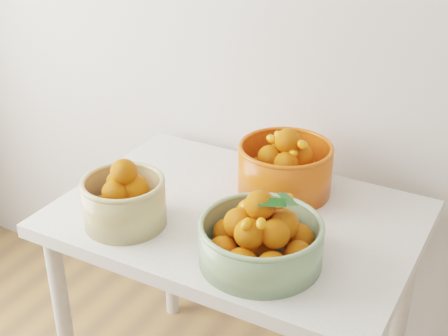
{
  "coord_description": "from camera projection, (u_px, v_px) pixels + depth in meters",
  "views": [
    {
      "loc": [
        0.3,
        0.26,
        1.68
      ],
      "look_at": [
        -0.41,
        1.54,
        0.92
      ],
      "focal_mm": 50.0,
      "sensor_mm": 36.0,
      "label": 1
    }
  ],
  "objects": [
    {
      "name": "bowl_orange",
      "position": [
        285.0,
        167.0,
        1.84
      ],
      "size": [
        0.35,
        0.35,
        0.2
      ],
      "rotation": [
        0.0,
        0.0,
        0.29
      ],
      "color": "#DD440F",
      "rests_on": "table"
    },
    {
      "name": "table",
      "position": [
        237.0,
        241.0,
        1.81
      ],
      "size": [
        1.0,
        0.7,
        0.75
      ],
      "color": "silver",
      "rests_on": "ground"
    },
    {
      "name": "bowl_cream",
      "position": [
        124.0,
        200.0,
        1.68
      ],
      "size": [
        0.27,
        0.27,
        0.2
      ],
      "rotation": [
        0.0,
        0.0,
        -0.21
      ],
      "color": "tan",
      "rests_on": "table"
    },
    {
      "name": "bowl_green",
      "position": [
        261.0,
        238.0,
        1.53
      ],
      "size": [
        0.39,
        0.39,
        0.2
      ],
      "rotation": [
        0.0,
        0.0,
        0.34
      ],
      "color": "gray",
      "rests_on": "table"
    }
  ]
}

